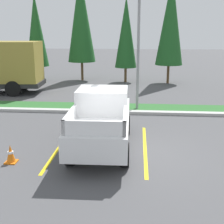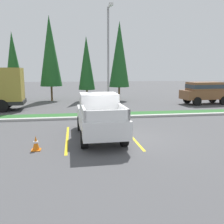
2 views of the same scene
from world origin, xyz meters
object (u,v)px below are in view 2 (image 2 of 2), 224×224
suv_distant (205,91)px  street_light (109,55)px  cypress_tree_rightmost (119,54)px  traffic_cone (36,143)px  cypress_tree_center (50,51)px  cypress_tree_right_inner (86,63)px  cypress_tree_left_inner (13,61)px  pickup_truck_main (99,116)px

suv_distant → street_light: (-9.98, -4.79, 2.99)m
street_light → cypress_tree_rightmost: bearing=74.7°
cypress_tree_rightmost → traffic_cone: bearing=-112.0°
cypress_tree_center → street_light: bearing=-64.2°
suv_distant → cypress_tree_center: cypress_tree_center is taller
street_light → cypress_tree_center: cypress_tree_center is taller
street_light → cypress_tree_right_inner: size_ratio=1.10×
cypress_tree_left_inner → cypress_tree_right_inner: (7.20, 0.15, -0.16)m
suv_distant → traffic_cone: suv_distant is taller
cypress_tree_center → traffic_cone: bearing=-87.6°
cypress_tree_right_inner → traffic_cone: bearing=-100.5°
pickup_truck_main → cypress_tree_center: size_ratio=0.60×
cypress_tree_center → cypress_tree_rightmost: bearing=-7.4°
cypress_tree_left_inner → traffic_cone: size_ratio=11.55×
cypress_tree_left_inner → traffic_cone: cypress_tree_left_inner is taller
pickup_truck_main → cypress_tree_right_inner: size_ratio=0.79×
cypress_tree_left_inner → cypress_tree_center: size_ratio=0.80×
cypress_tree_left_inner → traffic_cone: bearing=-75.1°
pickup_truck_main → street_light: 6.37m
cypress_tree_rightmost → street_light: bearing=-105.3°
cypress_tree_right_inner → traffic_cone: (-2.98, -16.06, -3.63)m
cypress_tree_left_inner → cypress_tree_center: cypress_tree_center is taller
pickup_truck_main → cypress_tree_center: 15.97m
pickup_truck_main → traffic_cone: pickup_truck_main is taller
suv_distant → cypress_tree_rightmost: cypress_tree_rightmost is taller
cypress_tree_left_inner → cypress_tree_rightmost: size_ratio=0.85×
cypress_tree_right_inner → cypress_tree_rightmost: bearing=-5.2°
cypress_tree_left_inner → cypress_tree_rightmost: (10.60, -0.16, 0.73)m
cypress_tree_left_inner → cypress_tree_center: 3.76m
cypress_tree_center → pickup_truck_main: bearing=-77.1°
suv_distant → cypress_tree_left_inner: size_ratio=0.68×
cypress_tree_rightmost → traffic_cone: 17.59m
street_light → pickup_truck_main: bearing=-102.9°
suv_distant → cypress_tree_right_inner: 12.08m
cypress_tree_center → cypress_tree_right_inner: (3.68, -0.61, -1.21)m
suv_distant → traffic_cone: 18.29m
suv_distant → cypress_tree_rightmost: size_ratio=0.58×
cypress_tree_right_inner → cypress_tree_rightmost: (3.40, -0.31, 0.89)m
traffic_cone → cypress_tree_right_inner: bearing=79.5°
cypress_tree_left_inner → traffic_cone: 16.89m
pickup_truck_main → street_light: bearing=77.1°
cypress_tree_left_inner → cypress_tree_center: (3.52, 0.76, 1.05)m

